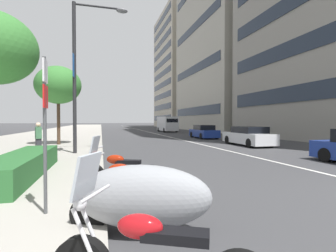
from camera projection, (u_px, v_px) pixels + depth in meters
The scene contains 15 objects.
sidewalk_right_plaza at pixel (57, 135), 30.13m from camera, with size 160.00×10.63×0.15m, color #A39E93.
lane_centre_stripe at pixel (150, 132), 38.24m from camera, with size 110.00×0.16×0.01m, color silver.
motorcycle_mid_row at pixel (141, 197), 3.89m from camera, with size 1.49×2.32×1.10m.
motorcycle_second_in_row at pixel (126, 186), 5.14m from camera, with size 0.82×2.09×1.48m.
motorcycle_by_sign_pole at pixel (121, 174), 6.42m from camera, with size 1.01×2.13×1.11m.
car_far_down_avenue at pixel (248, 136), 18.11m from camera, with size 4.70×1.96×1.38m.
car_approaching_light at pixel (204, 132), 25.57m from camera, with size 4.29×1.89×1.35m.
delivery_van_ahead at pixel (167, 124), 40.23m from camera, with size 5.66×2.23×2.46m.
parking_sign_by_curb at pixel (45, 116), 4.35m from camera, with size 0.32×0.06×2.77m.
street_lamp_with_banners at pixel (83, 62), 12.61m from camera, with size 1.26×2.78×7.63m.
clipped_hedge_bed at pixel (22, 165), 7.36m from camera, with size 5.26×1.10×0.66m, color #28602D.
street_tree_mid_sidewalk at pixel (58, 85), 17.16m from camera, with size 3.06×3.06×5.43m.
pedestrian_on_plaza at pixel (38, 139), 11.76m from camera, with size 0.46×0.37×1.57m.
office_tower_mid_left at pixel (234, 13), 47.07m from camera, with size 22.64×16.13×44.51m.
office_tower_near_left at pixel (194, 72), 72.08m from camera, with size 21.19×19.60×32.09m.
Camera 1 is at (-2.61, 7.33, 1.80)m, focal length 26.49 mm.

